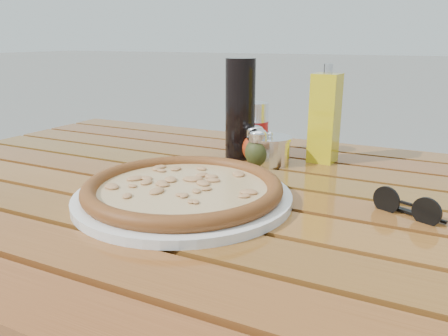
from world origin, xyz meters
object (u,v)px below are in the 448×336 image
at_px(dark_bottle, 240,109).
at_px(parmesan_tin, 269,150).
at_px(table, 219,225).
at_px(oregano_shaker, 258,149).
at_px(pizza, 183,188).
at_px(pepper_shaker, 255,144).
at_px(sunglasses, 406,207).
at_px(plate, 183,197).
at_px(soda_can, 254,129).
at_px(olive_oil_cruet, 325,118).

distance_m(dark_bottle, parmesan_tin, 0.11).
height_order(dark_bottle, parmesan_tin, dark_bottle).
xyz_separation_m(table, oregano_shaker, (0.01, 0.15, 0.11)).
distance_m(table, pizza, 0.14).
height_order(table, pepper_shaker, pepper_shaker).
bearing_deg(sunglasses, dark_bottle, 174.89).
bearing_deg(table, pepper_shaker, 92.47).
xyz_separation_m(pizza, parmesan_tin, (0.05, 0.28, 0.01)).
height_order(plate, pepper_shaker, pepper_shaker).
bearing_deg(soda_can, plate, -87.33).
relative_size(pepper_shaker, sunglasses, 0.75).
bearing_deg(table, soda_can, 98.33).
bearing_deg(pizza, sunglasses, 15.19).
relative_size(pizza, pepper_shaker, 4.83).
height_order(pepper_shaker, sunglasses, pepper_shaker).
bearing_deg(olive_oil_cruet, dark_bottle, -164.25).
relative_size(pizza, olive_oil_cruet, 1.89).
bearing_deg(pepper_shaker, table, -87.53).
height_order(plate, dark_bottle, dark_bottle).
xyz_separation_m(oregano_shaker, parmesan_tin, (0.01, 0.03, -0.01)).
bearing_deg(pizza, pepper_shaker, 87.39).
relative_size(oregano_shaker, olive_oil_cruet, 0.39).
bearing_deg(pizza, plate, -126.87).
height_order(dark_bottle, soda_can, dark_bottle).
bearing_deg(oregano_shaker, table, -94.65).
relative_size(olive_oil_cruet, parmesan_tin, 2.12).
bearing_deg(plate, sunglasses, 15.19).
height_order(plate, olive_oil_cruet, olive_oil_cruet).
distance_m(pepper_shaker, oregano_shaker, 0.04).
relative_size(table, olive_oil_cruet, 6.67).
distance_m(pizza, parmesan_tin, 0.28).
height_order(table, plate, plate).
bearing_deg(plate, olive_oil_cruet, 67.13).
xyz_separation_m(olive_oil_cruet, parmesan_tin, (-0.10, -0.07, -0.07)).
relative_size(parmesan_tin, sunglasses, 0.91).
height_order(table, dark_bottle, dark_bottle).
height_order(table, pizza, pizza).
bearing_deg(olive_oil_cruet, soda_can, -178.41).
height_order(plate, soda_can, soda_can).
bearing_deg(parmesan_tin, sunglasses, -32.65).
relative_size(plate, pepper_shaker, 4.39).
distance_m(table, sunglasses, 0.33).
distance_m(plate, sunglasses, 0.35).
relative_size(table, pizza, 3.53).
bearing_deg(table, pizza, -102.83).
xyz_separation_m(pepper_shaker, soda_can, (-0.03, 0.06, 0.02)).
distance_m(oregano_shaker, olive_oil_cruet, 0.16).
bearing_deg(plate, dark_bottle, 95.90).
bearing_deg(sunglasses, parmesan_tin, 171.30).
xyz_separation_m(soda_can, parmesan_tin, (0.06, -0.06, -0.03)).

